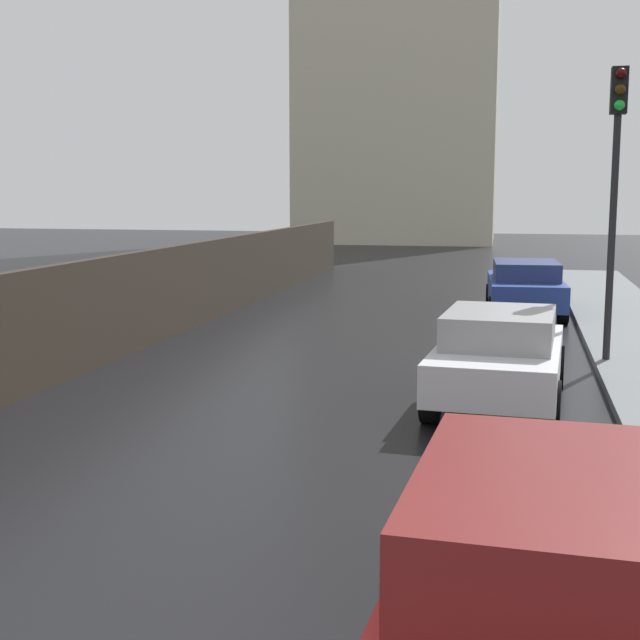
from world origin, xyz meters
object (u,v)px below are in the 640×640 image
Objects in this scene: car_red_near_kerb at (549,584)px; car_white_mid_road at (499,355)px; traffic_light at (616,162)px; car_blue_far_ahead at (525,286)px.

car_red_near_kerb reaches higher than car_white_mid_road.
traffic_light is (1.30, 10.44, 2.66)m from car_red_near_kerb.
traffic_light reaches higher than car_white_mid_road.
car_blue_far_ahead is (0.40, 9.11, -0.00)m from car_white_mid_road.
car_red_near_kerb is at bearing -83.01° from car_white_mid_road.
car_red_near_kerb is 7.43m from car_white_mid_road.
car_white_mid_road is at bearing -119.79° from traffic_light.
car_white_mid_road is 4.43m from traffic_light.
car_red_near_kerb is 1.07× the size of car_white_mid_road.
car_red_near_kerb is at bearing -97.08° from traffic_light.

